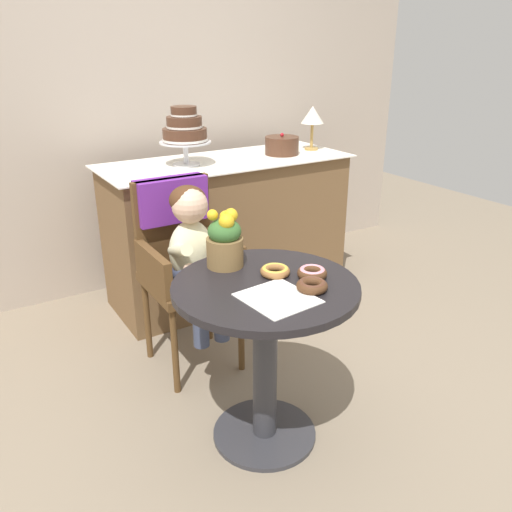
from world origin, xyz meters
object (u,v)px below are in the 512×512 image
donut_front (275,271)px  cafe_table (265,332)px  donut_mid (312,285)px  tiered_cake_stand (185,130)px  flower_vase (225,240)px  donut_side (312,272)px  table_lamp (313,117)px  seated_child (194,246)px  wicker_chair (181,244)px  round_layer_cake (282,146)px

donut_front → cafe_table: bearing=-148.0°
cafe_table → donut_mid: size_ratio=6.18×
donut_mid → tiered_cake_stand: tiered_cake_stand is taller
flower_vase → tiered_cake_stand: bearing=73.0°
donut_front → donut_mid: 0.19m
donut_side → cafe_table: bearing=164.7°
tiered_cake_stand → table_lamp: size_ratio=1.18×
donut_mid → donut_side: 0.11m
seated_child → tiered_cake_stand: bearing=67.2°
wicker_chair → flower_vase: size_ratio=3.97×
cafe_table → donut_side: donut_side is taller
donut_front → donut_mid: bearing=-78.2°
donut_front → flower_vase: bearing=123.5°
flower_vase → round_layer_cake: bearing=46.6°
cafe_table → table_lamp: bearing=47.3°
round_layer_cake → donut_mid: bearing=-120.3°
donut_mid → table_lamp: bearing=53.0°
cafe_table → wicker_chair: bearing=91.1°
flower_vase → donut_mid: bearing=-66.6°
flower_vase → round_layer_cake: 1.44m
seated_child → donut_front: (0.09, -0.55, 0.06)m
wicker_chair → donut_mid: size_ratio=8.19×
wicker_chair → flower_vase: 0.56m
donut_front → table_lamp: table_lamp is taller
donut_front → flower_vase: flower_vase is taller
donut_mid → donut_side: (0.07, 0.09, 0.00)m
donut_mid → table_lamp: (1.08, 1.43, 0.38)m
wicker_chair → donut_mid: (0.13, -0.89, 0.10)m
wicker_chair → cafe_table: bearing=-87.6°
cafe_table → table_lamp: (1.19, 1.29, 0.61)m
donut_side → round_layer_cake: (0.75, 1.32, 0.21)m
seated_child → flower_vase: size_ratio=3.02×
flower_vase → seated_child: bearing=85.0°
cafe_table → flower_vase: flower_vase is taller
round_layer_cake → donut_front: bearing=-125.2°
donut_side → flower_vase: flower_vase is taller
cafe_table → round_layer_cake: bearing=53.6°
cafe_table → round_layer_cake: size_ratio=3.33×
cafe_table → donut_front: donut_front is taller
cafe_table → donut_front: bearing=32.0°
donut_mid → flower_vase: flower_vase is taller
cafe_table → seated_child: 0.62m
cafe_table → tiered_cake_stand: tiered_cake_stand is taller
round_layer_cake → donut_side: bearing=-119.8°
wicker_chair → donut_front: (0.09, -0.71, 0.10)m
donut_side → flower_vase: (-0.23, 0.28, 0.09)m
donut_mid → table_lamp: table_lamp is taller
donut_side → round_layer_cake: size_ratio=0.54×
table_lamp → tiered_cake_stand: bearing=179.6°
round_layer_cake → table_lamp: table_lamp is taller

